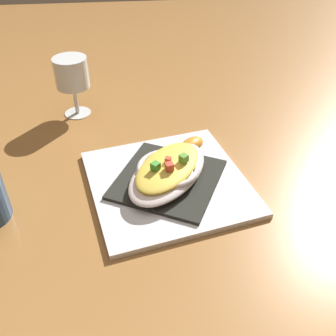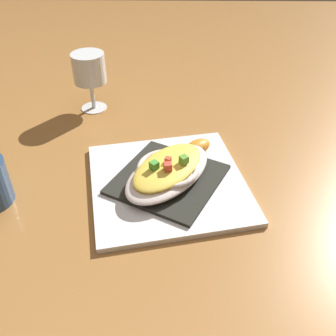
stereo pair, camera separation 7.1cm
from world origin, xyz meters
The scene contains 6 objects.
ground_plane centered at (0.00, 0.00, 0.00)m, with size 2.60×2.60×0.00m, color #9E6A36.
square_plate centered at (0.00, 0.00, 0.01)m, with size 0.29×0.29×0.01m, color white.
folded_napkin centered at (0.00, 0.00, 0.01)m, with size 0.18×0.18×0.01m, color #282A24.
gratin_dish centered at (0.00, 0.00, 0.04)m, with size 0.21×0.23×0.05m.
orange_garnish centered at (-0.06, -0.09, 0.02)m, with size 0.07×0.07×0.03m.
stemmed_glass centered at (0.19, -0.30, 0.10)m, with size 0.08×0.08×0.14m.
Camera 2 is at (-0.01, 0.56, 0.48)m, focal length 41.32 mm.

